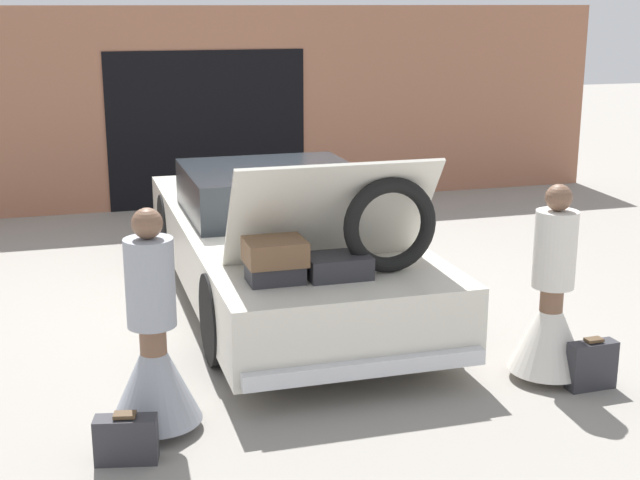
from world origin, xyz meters
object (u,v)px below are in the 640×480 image
person_left (154,354)px  suitcase_beside_left_person (126,439)px  person_right (551,312)px  suitcase_beside_right_person (592,365)px  car (280,240)px

person_left → suitcase_beside_left_person: 0.61m
person_right → suitcase_beside_left_person: size_ratio=3.68×
suitcase_beside_left_person → suitcase_beside_right_person: bearing=2.5°
person_right → suitcase_beside_right_person: 0.50m
suitcase_beside_right_person → person_left: bearing=175.7°
suitcase_beside_left_person → suitcase_beside_right_person: 3.47m
person_left → person_right: size_ratio=1.01×
suitcase_beside_right_person → car: bearing=121.4°
person_left → suitcase_beside_left_person: size_ratio=3.73×
car → person_right: size_ratio=3.40×
car → person_right: car is taller
car → suitcase_beside_left_person: bearing=-120.3°
suitcase_beside_right_person → suitcase_beside_left_person: bearing=-177.5°
person_left → suitcase_beside_right_person: bearing=75.9°
person_left → suitcase_beside_left_person: person_left is taller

